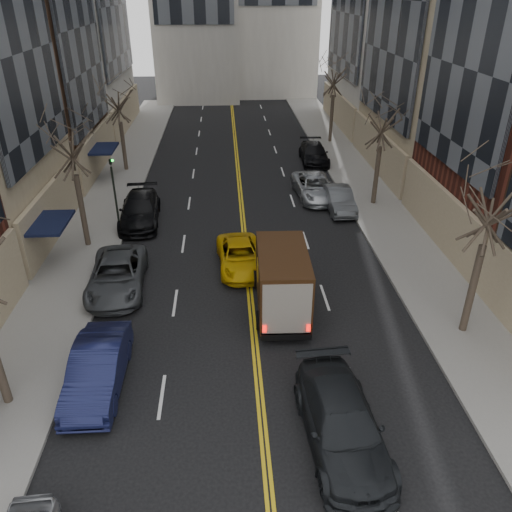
{
  "coord_description": "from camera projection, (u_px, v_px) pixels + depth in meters",
  "views": [
    {
      "loc": [
        -0.97,
        -5.42,
        12.9
      ],
      "look_at": [
        0.27,
        14.23,
        2.2
      ],
      "focal_mm": 35.0,
      "sensor_mm": 36.0,
      "label": 1
    }
  ],
  "objects": [
    {
      "name": "parked_rt_c",
      "position": [
        314.0,
        154.0,
        40.91
      ],
      "size": [
        2.3,
        5.31,
        1.52
      ],
      "primitive_type": "imported",
      "rotation": [
        0.0,
        0.0,
        -0.03
      ],
      "color": "black",
      "rests_on": "ground"
    },
    {
      "name": "parked_lf_d",
      "position": [
        140.0,
        210.0,
        30.5
      ],
      "size": [
        2.6,
        5.75,
        1.64
      ],
      "primitive_type": "imported",
      "rotation": [
        0.0,
        0.0,
        0.06
      ],
      "color": "black",
      "rests_on": "ground"
    },
    {
      "name": "observer_sedan",
      "position": [
        342.0,
        424.0,
        15.63
      ],
      "size": [
        2.65,
        5.78,
        1.64
      ],
      "rotation": [
        0.0,
        0.0,
        0.06
      ],
      "color": "black",
      "rests_on": "ground"
    },
    {
      "name": "ups_truck",
      "position": [
        282.0,
        279.0,
        21.93
      ],
      "size": [
        2.44,
        5.69,
        3.08
      ],
      "rotation": [
        0.0,
        0.0,
        -0.03
      ],
      "color": "black",
      "rests_on": "ground"
    },
    {
      "name": "sidewalk_left",
      "position": [
        109.0,
        199.0,
        34.11
      ],
      "size": [
        4.0,
        66.0,
        0.15
      ],
      "primitive_type": "cube",
      "color": "slate",
      "rests_on": "ground"
    },
    {
      "name": "tree_lf_mid",
      "position": [
        68.0,
        129.0,
        24.86
      ],
      "size": [
        3.2,
        3.2,
        8.91
      ],
      "color": "#382D23",
      "rests_on": "sidewalk_left"
    },
    {
      "name": "parked_lf_c",
      "position": [
        117.0,
        275.0,
        23.76
      ],
      "size": [
        2.84,
        5.63,
        1.53
      ],
      "primitive_type": "imported",
      "rotation": [
        0.0,
        0.0,
        0.06
      ],
      "color": "#43464A",
      "rests_on": "ground"
    },
    {
      "name": "parked_rt_b",
      "position": [
        315.0,
        187.0,
        34.17
      ],
      "size": [
        2.89,
        5.6,
        1.51
      ],
      "primitive_type": "imported",
      "rotation": [
        0.0,
        0.0,
        0.07
      ],
      "color": "#B5B9BD",
      "rests_on": "ground"
    },
    {
      "name": "parked_lf_b",
      "position": [
        98.0,
        369.0,
        17.87
      ],
      "size": [
        1.73,
        4.93,
        1.62
      ],
      "primitive_type": "imported",
      "rotation": [
        0.0,
        0.0,
        -0.0
      ],
      "color": "#13173D",
      "rests_on": "ground"
    },
    {
      "name": "sidewalk_right",
      "position": [
        368.0,
        192.0,
        35.1
      ],
      "size": [
        4.0,
        66.0,
        0.15
      ],
      "primitive_type": "cube",
      "color": "slate",
      "rests_on": "ground"
    },
    {
      "name": "tree_rt_far",
      "position": [
        335.0,
        66.0,
        43.31
      ],
      "size": [
        3.2,
        3.2,
        9.11
      ],
      "color": "#382D23",
      "rests_on": "sidewalk_right"
    },
    {
      "name": "parked_rt_a",
      "position": [
        339.0,
        199.0,
        32.25
      ],
      "size": [
        1.59,
        4.41,
        1.45
      ],
      "primitive_type": "imported",
      "rotation": [
        0.0,
        0.0,
        0.01
      ],
      "color": "#474B4F",
      "rests_on": "ground"
    },
    {
      "name": "pedestrian",
      "position": [
        263.0,
        271.0,
        23.83
      ],
      "size": [
        0.46,
        0.68,
        1.83
      ],
      "primitive_type": "imported",
      "rotation": [
        0.0,
        0.0,
        1.6
      ],
      "color": "black",
      "rests_on": "ground"
    },
    {
      "name": "tree_lf_far",
      "position": [
        117.0,
        92.0,
        36.54
      ],
      "size": [
        3.2,
        3.2,
        8.12
      ],
      "color": "#382D23",
      "rests_on": "sidewalk_left"
    },
    {
      "name": "parked_lf_e",
      "position": [
        143.0,
        205.0,
        31.53
      ],
      "size": [
        1.59,
        3.9,
        1.33
      ],
      "primitive_type": "imported",
      "rotation": [
        0.0,
        0.0,
        0.01
      ],
      "color": "#A7AAAE",
      "rests_on": "ground"
    },
    {
      "name": "tree_rt_near",
      "position": [
        497.0,
        188.0,
        18.02
      ],
      "size": [
        3.2,
        3.2,
        8.71
      ],
      "color": "#382D23",
      "rests_on": "sidewalk_right"
    },
    {
      "name": "taxi",
      "position": [
        240.0,
        256.0,
        25.63
      ],
      "size": [
        2.53,
        4.89,
        1.32
      ],
      "primitive_type": "imported",
      "rotation": [
        0.0,
        0.0,
        0.07
      ],
      "color": "#DBA909",
      "rests_on": "ground"
    },
    {
      "name": "traffic_signal",
      "position": [
        114.0,
        186.0,
        28.5
      ],
      "size": [
        0.29,
        0.26,
        4.7
      ],
      "color": "black",
      "rests_on": "sidewalk_left"
    },
    {
      "name": "tree_rt_mid",
      "position": [
        384.0,
        111.0,
        30.43
      ],
      "size": [
        3.2,
        3.2,
        8.32
      ],
      "color": "#382D23",
      "rests_on": "sidewalk_right"
    }
  ]
}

